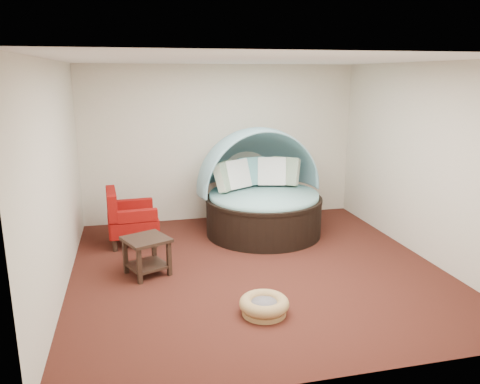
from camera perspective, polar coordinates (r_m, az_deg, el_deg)
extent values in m
plane|color=#451B13|center=(6.60, 2.02, -9.29)|extent=(5.00, 5.00, 0.00)
plane|color=beige|center=(8.58, -2.31, 5.95)|extent=(5.00, 0.00, 5.00)
plane|color=beige|center=(3.90, 11.90, -4.48)|extent=(5.00, 0.00, 5.00)
plane|color=beige|center=(6.03, -21.45, 1.44)|extent=(0.00, 5.00, 5.00)
plane|color=beige|center=(7.24, 21.61, 3.42)|extent=(0.00, 5.00, 5.00)
plane|color=white|center=(6.06, 2.25, 15.80)|extent=(5.00, 5.00, 0.00)
cylinder|color=black|center=(7.89, 2.89, -3.04)|extent=(2.17, 2.17, 0.59)
cylinder|color=black|center=(7.80, 2.91, -0.83)|extent=(2.19, 2.19, 0.05)
cylinder|color=#80B6B0|center=(7.79, 2.92, -0.53)|extent=(2.05, 2.05, 0.13)
cube|color=#396E52|center=(7.83, -1.80, 1.95)|extent=(0.52, 0.56, 0.51)
cube|color=white|center=(7.96, -0.40, 2.17)|extent=(0.56, 0.49, 0.51)
cube|color=#6AB1B8|center=(8.20, 1.42, 2.51)|extent=(0.52, 0.34, 0.51)
cube|color=white|center=(8.21, 3.88, 2.51)|extent=(0.54, 0.39, 0.51)
cube|color=#396E52|center=(8.25, 5.50, 2.54)|extent=(0.56, 0.52, 0.51)
cylinder|color=olive|center=(5.45, 2.95, -14.32)|extent=(0.60, 0.60, 0.06)
torus|color=olive|center=(5.41, 2.96, -13.43)|extent=(0.69, 0.69, 0.14)
cylinder|color=slate|center=(5.41, 2.96, -13.61)|extent=(0.41, 0.41, 0.09)
cylinder|color=black|center=(7.42, -14.99, -6.32)|extent=(0.08, 0.08, 0.18)
cylinder|color=black|center=(7.99, -15.19, -4.84)|extent=(0.08, 0.08, 0.18)
cylinder|color=black|center=(7.45, -10.29, -5.95)|extent=(0.08, 0.08, 0.18)
cylinder|color=black|center=(8.03, -10.83, -4.50)|extent=(0.08, 0.08, 0.18)
cube|color=maroon|center=(7.64, -12.92, -3.80)|extent=(0.81, 0.81, 0.26)
cube|color=maroon|center=(7.53, -15.38, -1.40)|extent=(0.19, 0.77, 0.45)
cube|color=maroon|center=(7.27, -12.41, -2.86)|extent=(0.62, 0.16, 0.18)
cube|color=maroon|center=(7.89, -12.83, -1.53)|extent=(0.62, 0.16, 0.18)
cube|color=black|center=(6.36, -11.37, -5.69)|extent=(0.71, 0.71, 0.04)
cube|color=black|center=(6.50, -11.21, -8.73)|extent=(0.63, 0.63, 0.03)
cube|color=black|center=(6.19, -12.17, -8.88)|extent=(0.07, 0.07, 0.47)
cube|color=black|center=(6.56, -13.80, -7.64)|extent=(0.07, 0.07, 0.47)
cube|color=black|center=(6.37, -8.64, -8.05)|extent=(0.07, 0.07, 0.47)
cube|color=black|center=(6.72, -10.43, -6.90)|extent=(0.07, 0.07, 0.47)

